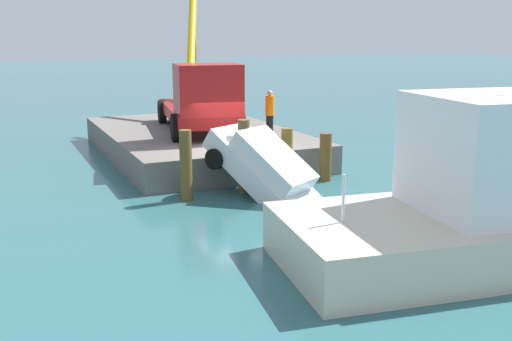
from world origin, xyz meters
name	(u,v)px	position (x,y,z in m)	size (l,w,h in m)	color
ground	(240,178)	(0.00, 0.00, 0.00)	(200.00, 200.00, 0.00)	#2D6066
dock	(196,142)	(-4.58, 0.00, 0.51)	(10.98, 7.01, 1.02)	slate
crane_truck	(201,97)	(-3.72, -0.05, 2.42)	(10.41, 4.25, 6.80)	maroon
dock_worker	(270,112)	(-2.30, 2.23, 1.89)	(0.34, 0.34, 1.70)	black
salvaged_car	(271,175)	(2.50, -0.04, 0.68)	(4.28, 3.47, 3.09)	silver
piling_near	(186,166)	(1.82, -2.48, 1.05)	(0.36, 0.36, 2.11)	brown
piling_mid	(244,156)	(1.69, -0.57, 1.14)	(0.37, 0.37, 2.28)	brown
piling_far	(287,159)	(1.83, 0.84, 0.97)	(0.37, 0.37, 1.94)	brown
piling_end	(325,157)	(1.48, 2.47, 0.81)	(0.40, 0.40, 1.62)	brown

